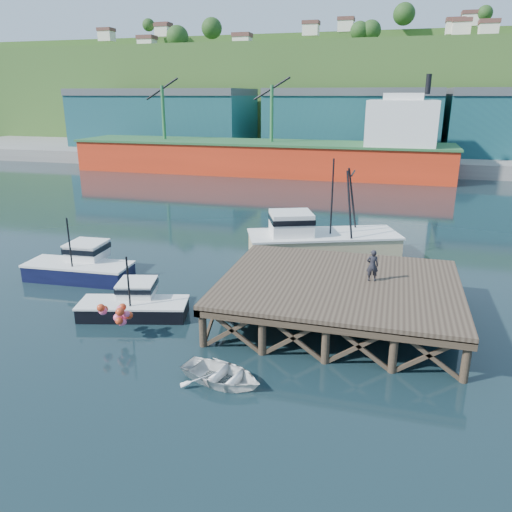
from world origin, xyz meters
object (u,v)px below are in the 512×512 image
(trawler, at_px, (320,238))
(dockworker, at_px, (372,265))
(boat_navy, at_px, (81,266))
(boat_black, at_px, (134,303))
(dinghy, at_px, (222,375))

(trawler, bearing_deg, dockworker, -88.57)
(boat_navy, distance_m, boat_black, 7.27)
(boat_navy, relative_size, dockworker, 4.13)
(boat_black, distance_m, trawler, 14.84)
(boat_black, height_order, dinghy, boat_black)
(boat_black, height_order, trawler, trawler)
(trawler, distance_m, dockworker, 10.55)
(boat_navy, height_order, boat_black, boat_navy)
(dockworker, bearing_deg, boat_navy, -13.60)
(boat_black, bearing_deg, boat_navy, 131.12)
(trawler, height_order, dockworker, trawler)
(boat_black, relative_size, dinghy, 1.70)
(boat_navy, xyz_separation_m, trawler, (14.02, 8.36, 0.62))
(trawler, height_order, dinghy, trawler)
(trawler, bearing_deg, boat_navy, -170.67)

